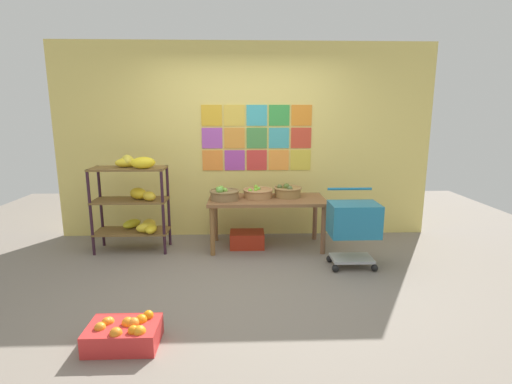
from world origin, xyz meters
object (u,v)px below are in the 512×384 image
(banana_shelf_unit, at_px, (136,196))
(orange_crate_foreground, at_px, (124,333))
(fruit_basket_right, at_px, (287,191))
(fruit_basket_back_right, at_px, (224,194))
(fruit_basket_centre, at_px, (258,193))
(shopping_cart, at_px, (354,222))
(produce_crate_under_table, at_px, (247,239))
(display_table, at_px, (267,204))

(banana_shelf_unit, relative_size, orange_crate_foreground, 2.30)
(banana_shelf_unit, height_order, orange_crate_foreground, banana_shelf_unit)
(fruit_basket_right, bearing_deg, fruit_basket_back_right, -170.20)
(fruit_basket_centre, bearing_deg, shopping_cart, -35.95)
(fruit_basket_centre, height_order, shopping_cart, shopping_cart)
(banana_shelf_unit, xyz_separation_m, fruit_basket_right, (1.92, 0.14, 0.03))
(fruit_basket_back_right, distance_m, orange_crate_foreground, 2.28)
(banana_shelf_unit, distance_m, fruit_basket_centre, 1.54)
(orange_crate_foreground, bearing_deg, produce_crate_under_table, 66.09)
(orange_crate_foreground, height_order, shopping_cart, shopping_cart)
(fruit_basket_right, relative_size, produce_crate_under_table, 0.83)
(fruit_basket_back_right, bearing_deg, fruit_basket_right, 9.80)
(banana_shelf_unit, relative_size, fruit_basket_back_right, 3.20)
(banana_shelf_unit, distance_m, fruit_basket_back_right, 1.11)
(fruit_basket_right, bearing_deg, display_table, -162.66)
(fruit_basket_right, bearing_deg, shopping_cart, -50.06)
(banana_shelf_unit, relative_size, fruit_basket_right, 3.33)
(orange_crate_foreground, bearing_deg, fruit_basket_back_right, 72.31)
(display_table, relative_size, fruit_basket_back_right, 3.91)
(produce_crate_under_table, relative_size, shopping_cart, 0.50)
(banana_shelf_unit, distance_m, display_table, 1.66)
(display_table, height_order, fruit_basket_centre, fruit_basket_centre)
(fruit_basket_centre, bearing_deg, produce_crate_under_table, -159.33)
(produce_crate_under_table, xyz_separation_m, shopping_cart, (1.19, -0.70, 0.43))
(banana_shelf_unit, xyz_separation_m, shopping_cart, (2.58, -0.65, -0.18))
(display_table, bearing_deg, banana_shelf_unit, -178.23)
(display_table, height_order, produce_crate_under_table, display_table)
(fruit_basket_back_right, bearing_deg, display_table, 5.85)
(display_table, xyz_separation_m, fruit_basket_centre, (-0.11, 0.06, 0.14))
(orange_crate_foreground, xyz_separation_m, shopping_cart, (2.14, 1.44, 0.43))
(fruit_basket_back_right, height_order, orange_crate_foreground, fruit_basket_back_right)
(fruit_basket_back_right, height_order, produce_crate_under_table, fruit_basket_back_right)
(orange_crate_foreground, bearing_deg, banana_shelf_unit, 101.94)
(fruit_basket_back_right, relative_size, orange_crate_foreground, 0.72)
(produce_crate_under_table, distance_m, orange_crate_foreground, 2.35)
(display_table, distance_m, fruit_basket_centre, 0.19)
(fruit_basket_centre, relative_size, fruit_basket_right, 1.07)
(display_table, distance_m, orange_crate_foreground, 2.50)
(fruit_basket_back_right, relative_size, fruit_basket_centre, 0.98)
(banana_shelf_unit, distance_m, orange_crate_foreground, 2.22)
(display_table, relative_size, fruit_basket_centre, 3.82)
(banana_shelf_unit, xyz_separation_m, produce_crate_under_table, (1.39, 0.05, -0.60))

